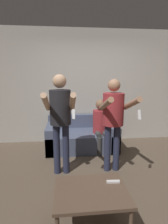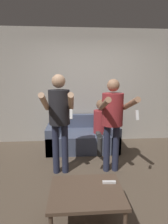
# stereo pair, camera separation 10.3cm
# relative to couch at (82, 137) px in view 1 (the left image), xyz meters

# --- Properties ---
(ground_plane) EXTENTS (14.00, 14.00, 0.00)m
(ground_plane) POSITION_rel_couch_xyz_m (0.20, -1.33, -0.25)
(ground_plane) COLOR brown
(wall_back) EXTENTS (6.40, 0.06, 2.70)m
(wall_back) POSITION_rel_couch_xyz_m (0.20, 0.49, 1.10)
(wall_back) COLOR #B7B2A8
(wall_back) RESTS_ON ground_plane
(couch) EXTENTS (1.54, 0.92, 0.70)m
(couch) POSITION_rel_couch_xyz_m (0.00, 0.00, 0.00)
(couch) COLOR #4C5670
(couch) RESTS_ON ground_plane
(person_standing_left) EXTENTS (0.45, 0.71, 1.63)m
(person_standing_left) POSITION_rel_couch_xyz_m (-0.43, -1.07, 0.78)
(person_standing_left) COLOR #282D47
(person_standing_left) RESTS_ON ground_plane
(person_standing_right) EXTENTS (0.46, 0.78, 1.56)m
(person_standing_right) POSITION_rel_couch_xyz_m (0.43, -1.08, 0.73)
(person_standing_right) COLOR #282D47
(person_standing_right) RESTS_ON ground_plane
(person_seated) EXTENTS (0.32, 0.53, 1.12)m
(person_seated) POSITION_rel_couch_xyz_m (0.39, -0.21, 0.36)
(person_seated) COLOR #383838
(person_seated) RESTS_ON ground_plane
(coffee_table) EXTENTS (0.78, 0.60, 0.41)m
(coffee_table) POSITION_rel_couch_xyz_m (-0.09, -2.14, 0.12)
(coffee_table) COLOR brown
(coffee_table) RESTS_ON ground_plane
(remote_on_table) EXTENTS (0.15, 0.04, 0.02)m
(remote_on_table) POSITION_rel_couch_xyz_m (0.18, -2.04, 0.18)
(remote_on_table) COLOR white
(remote_on_table) RESTS_ON coffee_table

